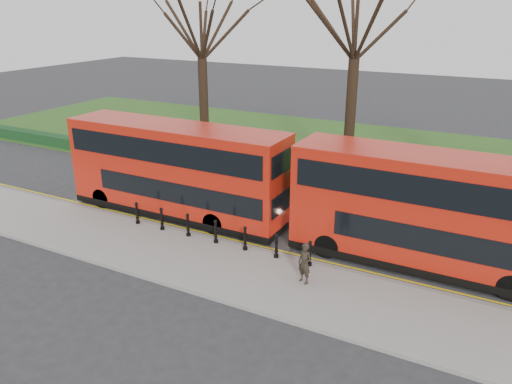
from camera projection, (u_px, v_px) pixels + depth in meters
The scene contains 13 objects.
ground at pixel (233, 234), 22.38m from camera, with size 120.00×120.00×0.00m, color #28282B.
pavement at pixel (195, 261), 19.87m from camera, with size 60.00×4.00×0.15m, color gray.
kerb at pixel (221, 241), 21.53m from camera, with size 60.00×0.25×0.16m, color slate.
grass_verge at pixel (341, 151), 34.79m from camera, with size 60.00×18.00×0.06m, color #2C4F1A.
hedge at pixel (294, 181), 27.87m from camera, with size 60.00×0.90×0.80m, color black.
yellow_line_outer at pixel (225, 240), 21.80m from camera, with size 60.00×0.10×0.01m, color yellow.
yellow_line_inner at pixel (227, 238), 21.97m from camera, with size 60.00×0.10×0.01m, color yellow.
tree_left at pixel (201, 24), 31.15m from camera, with size 7.48×7.48×11.69m.
tree_mid at pixel (357, 16), 26.59m from camera, with size 7.98×7.98×12.46m.
bollard_row at pixel (216, 232), 21.05m from camera, with size 8.68×0.15×1.00m.
bus_lead at pixel (177, 171), 23.72m from camera, with size 11.14×2.56×4.43m.
bus_rear at pixel (440, 214), 18.73m from camera, with size 11.29×2.59×4.49m.
pedestrian at pixel (305, 263), 17.92m from camera, with size 0.57×0.37×1.55m, color black.
Camera 1 is at (10.36, -17.46, 9.66)m, focal length 35.00 mm.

